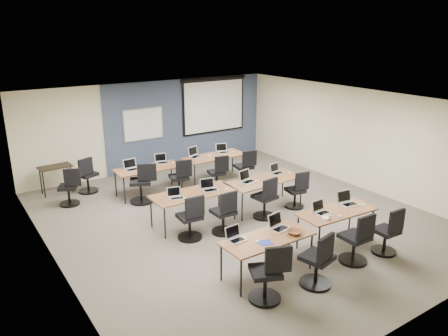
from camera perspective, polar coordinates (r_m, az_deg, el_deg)
floor at (r=10.21m, az=1.70°, el=-6.51°), size 8.00×9.00×0.02m
ceiling at (r=9.42m, az=1.85°, el=8.60°), size 8.00×9.00×0.02m
wall_back at (r=13.53m, az=-9.43°, el=5.42°), size 8.00×0.04×2.70m
wall_front at (r=6.86m, az=24.46°, el=-8.61°), size 8.00×0.04×2.70m
wall_left at (r=8.21m, az=-21.66°, el=-3.93°), size 0.04×9.00×2.70m
wall_right at (r=12.42m, az=17.00°, el=3.75°), size 0.04×9.00×2.70m
blue_accent_panel at (r=14.05m, az=-4.72°, el=6.07°), size 5.50×0.04×2.70m
whiteboard at (r=13.32m, az=-10.49°, el=5.61°), size 1.28×0.03×0.98m
projector_screen at (r=14.37m, az=-1.31°, el=8.57°), size 2.40×0.10×1.82m
training_table_front_left at (r=7.76m, az=5.74°, el=-9.34°), size 1.69×0.70×0.73m
training_table_front_right at (r=9.05m, az=14.52°, el=-5.74°), size 1.66×0.69×0.73m
training_table_mid_left at (r=9.71m, az=-4.00°, el=-3.49°), size 1.89×0.79×0.73m
training_table_mid_right at (r=10.57m, az=5.28°, el=-1.70°), size 1.93×0.80×0.73m
training_table_back_left at (r=11.56m, az=-9.83°, el=-0.19°), size 1.73×0.72×0.73m
training_table_back_right at (r=12.45m, az=-1.24°, el=1.42°), size 1.81×0.76×0.73m
laptop_0 at (r=7.60m, az=1.48°, el=-8.96°), size 0.31×0.26×0.23m
mouse_0 at (r=7.57m, az=4.38°, el=-9.54°), size 0.07×0.10×0.03m
task_chair_0 at (r=7.21m, az=5.81°, el=-14.07°), size 0.57×0.54×1.01m
laptop_1 at (r=8.07m, az=7.09°, el=-7.39°), size 0.35×0.29×0.26m
mouse_1 at (r=8.03m, az=9.50°, el=-8.06°), size 0.07×0.10×0.03m
task_chair_1 at (r=7.69m, az=12.23°, el=-12.17°), size 0.55×0.55×1.02m
laptop_2 at (r=8.85m, az=12.54°, el=-5.37°), size 0.31×0.26×0.24m
mouse_2 at (r=8.77m, az=14.91°, el=-6.12°), size 0.06×0.09×0.03m
task_chair_2 at (r=8.57m, az=16.95°, el=-9.29°), size 0.54×0.54×1.01m
laptop_3 at (r=9.40m, az=15.81°, el=-4.17°), size 0.36×0.31×0.27m
mouse_3 at (r=9.45m, az=17.69°, el=-4.61°), size 0.08×0.10×0.03m
task_chair_3 at (r=9.10m, az=20.62°, el=-8.20°), size 0.48×0.48×0.97m
laptop_4 at (r=9.42m, az=-6.36°, el=-3.60°), size 0.30×0.25×0.23m
mouse_4 at (r=9.37m, az=-5.13°, el=-3.97°), size 0.09×0.12×0.04m
task_chair_4 at (r=9.10m, az=-4.33°, el=-6.93°), size 0.51×0.51×0.99m
laptop_5 at (r=9.82m, az=-1.96°, el=-2.55°), size 0.33×0.28×0.25m
mouse_5 at (r=9.87m, az=0.36°, el=-2.75°), size 0.07×0.10×0.03m
task_chair_5 at (r=9.31m, az=0.07°, el=-6.28°), size 0.51×0.51×0.99m
laptop_6 at (r=10.35m, az=3.01°, el=-1.44°), size 0.36×0.30×0.27m
mouse_6 at (r=10.42m, az=4.31°, el=-1.66°), size 0.07×0.10×0.03m
task_chair_6 at (r=10.08m, az=5.49°, el=-4.34°), size 0.53×0.53×1.01m
laptop_7 at (r=11.01m, az=6.87°, el=-0.37°), size 0.32×0.27×0.24m
mouse_7 at (r=11.06m, az=8.52°, el=-0.64°), size 0.07×0.10×0.03m
task_chair_7 at (r=10.76m, az=9.49°, el=-3.23°), size 0.46×0.46×0.95m
laptop_8 at (r=11.47m, az=-12.02°, el=0.12°), size 0.35×0.30×0.26m
mouse_8 at (r=11.42m, az=-10.41°, el=-0.13°), size 0.09×0.12×0.04m
task_chair_8 at (r=11.10m, az=-10.62°, el=-2.34°), size 0.62×0.58×1.05m
laptop_9 at (r=11.90m, az=-8.13°, el=0.97°), size 0.32×0.27×0.24m
mouse_9 at (r=11.84m, az=-6.68°, el=0.70°), size 0.09×0.11×0.04m
task_chair_9 at (r=11.43m, az=-5.73°, el=-1.65°), size 0.52×0.52×1.00m
laptop_10 at (r=12.36m, az=-3.86°, el=1.79°), size 0.36×0.31×0.27m
mouse_10 at (r=12.40m, az=-2.02°, el=1.62°), size 0.08×0.11×0.04m
task_chair_10 at (r=11.84m, az=-0.79°, el=-0.95°), size 0.48×0.48×0.96m
laptop_11 at (r=12.76m, az=-0.15°, el=2.34°), size 0.34×0.29×0.26m
mouse_11 at (r=12.82m, az=1.21°, el=2.16°), size 0.08×0.10×0.03m
task_chair_11 at (r=12.23m, az=2.78°, el=-0.25°), size 0.52×0.52×1.00m
blue_mousepad at (r=7.56m, az=5.40°, el=-9.68°), size 0.28×0.25×0.01m
snack_bowl at (r=7.91m, az=9.16°, el=-8.23°), size 0.42×0.42×0.08m
snack_plate at (r=8.67m, az=13.26°, el=-6.33°), size 0.20×0.20×0.01m
coffee_cup at (r=8.60m, az=13.63°, el=-6.23°), size 0.10×0.10×0.07m
utility_table at (r=12.29m, az=-21.19°, el=-0.26°), size 0.83×0.46×0.75m
spare_chair_a at (r=12.13m, az=-17.42°, el=-1.26°), size 0.54×0.51×1.00m
spare_chair_b at (r=11.42m, az=-19.50°, el=-2.72°), size 0.53×0.49×0.97m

